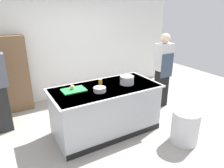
{
  "coord_description": "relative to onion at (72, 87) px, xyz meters",
  "views": [
    {
      "loc": [
        -1.64,
        -3.03,
        2.25
      ],
      "look_at": [
        0.25,
        0.2,
        0.85
      ],
      "focal_mm": 33.01,
      "sensor_mm": 36.0,
      "label": 1
    }
  ],
  "objects": [
    {
      "name": "trash_bin",
      "position": [
        1.59,
        -1.16,
        -0.67
      ],
      "size": [
        0.47,
        0.47,
        0.59
      ],
      "primitive_type": "cylinder",
      "color": "silver",
      "rests_on": "ground_plane"
    },
    {
      "name": "stock_pot",
      "position": [
        0.99,
        -0.21,
        0.02
      ],
      "size": [
        0.32,
        0.26,
        0.16
      ],
      "color": "#B7BABF",
      "rests_on": "counter_island"
    },
    {
      "name": "ground_plane",
      "position": [
        0.57,
        -0.16,
        -0.96
      ],
      "size": [
        10.0,
        10.0,
        0.0
      ],
      "primitive_type": "plane",
      "color": "#9E9991"
    },
    {
      "name": "counter_island",
      "position": [
        0.57,
        -0.16,
        -0.5
      ],
      "size": [
        1.98,
        0.98,
        0.9
      ],
      "color": "#B7BABF",
      "rests_on": "ground_plane"
    },
    {
      "name": "person_chef",
      "position": [
        2.24,
        0.15,
        -0.05
      ],
      "size": [
        0.38,
        0.25,
        1.72
      ],
      "rotation": [
        0.0,
        0.0,
        1.79
      ],
      "color": "black",
      "rests_on": "ground_plane"
    },
    {
      "name": "cutting_board",
      "position": [
        0.02,
        -0.02,
        -0.05
      ],
      "size": [
        0.4,
        0.28,
        0.02
      ],
      "primitive_type": "cube",
      "color": "green",
      "rests_on": "counter_island"
    },
    {
      "name": "bookshelf",
      "position": [
        -1.0,
        1.64,
        -0.11
      ],
      "size": [
        1.1,
        0.31,
        1.7
      ],
      "color": "brown",
      "rests_on": "ground_plane"
    },
    {
      "name": "mixing_bowl",
      "position": [
        0.38,
        -0.29,
        -0.02
      ],
      "size": [
        0.21,
        0.21,
        0.08
      ],
      "primitive_type": "cylinder",
      "color": "#B7BABF",
      "rests_on": "counter_island"
    },
    {
      "name": "onion",
      "position": [
        0.0,
        0.0,
        0.0
      ],
      "size": [
        0.08,
        0.08,
        0.08
      ],
      "primitive_type": "sphere",
      "color": "tan",
      "rests_on": "cutting_board"
    },
    {
      "name": "back_wall",
      "position": [
        0.57,
        1.94,
        0.54
      ],
      "size": [
        6.4,
        0.12,
        3.0
      ],
      "primitive_type": "cube",
      "color": "white",
      "rests_on": "ground_plane"
    },
    {
      "name": "juice_cup",
      "position": [
        0.56,
        0.03,
        -0.01
      ],
      "size": [
        0.07,
        0.07,
        0.1
      ],
      "primitive_type": "cylinder",
      "color": "yellow",
      "rests_on": "counter_island"
    }
  ]
}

